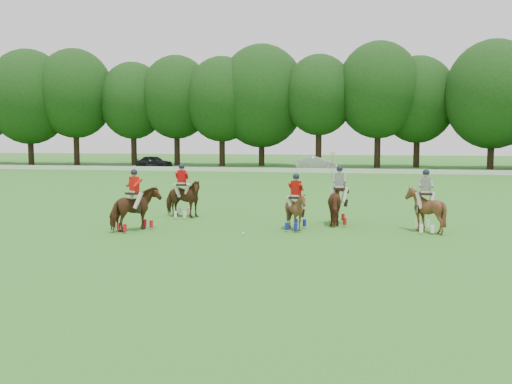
% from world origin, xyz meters
% --- Properties ---
extents(ground, '(180.00, 180.00, 0.00)m').
position_xyz_m(ground, '(0.00, 0.00, 0.00)').
color(ground, '#2F7320').
rests_on(ground, ground).
extents(tree_line, '(117.98, 14.32, 14.75)m').
position_xyz_m(tree_line, '(0.26, 48.05, 8.23)').
color(tree_line, black).
rests_on(tree_line, ground).
extents(boundary_rail, '(120.00, 0.10, 0.44)m').
position_xyz_m(boundary_rail, '(0.00, 38.00, 0.22)').
color(boundary_rail, white).
rests_on(boundary_rail, ground).
extents(car_left, '(4.32, 2.23, 1.41)m').
position_xyz_m(car_left, '(-17.99, 42.50, 0.70)').
color(car_left, black).
rests_on(car_left, ground).
extents(car_mid, '(4.42, 1.78, 1.43)m').
position_xyz_m(car_mid, '(0.22, 42.50, 0.71)').
color(car_mid, '#A7A7AC').
rests_on(car_mid, ground).
extents(polo_red_a, '(1.80, 2.17, 2.38)m').
position_xyz_m(polo_red_a, '(-3.48, 2.29, 0.87)').
color(polo_red_a, '#4D2314').
rests_on(polo_red_a, ground).
extents(polo_red_b, '(1.90, 1.70, 2.40)m').
position_xyz_m(polo_red_b, '(-2.84, 6.14, 0.87)').
color(polo_red_b, '#4D2314').
rests_on(polo_red_b, ground).
extents(polo_red_c, '(1.45, 1.56, 2.20)m').
position_xyz_m(polo_red_c, '(2.58, 3.62, 0.78)').
color(polo_red_c, '#4D2314').
rests_on(polo_red_c, ground).
extents(polo_stripe_a, '(1.30, 2.12, 2.96)m').
position_xyz_m(polo_stripe_a, '(4.16, 5.36, 0.89)').
color(polo_stripe_a, '#4D2314').
rests_on(polo_stripe_a, ground).
extents(polo_stripe_b, '(1.42, 1.58, 2.39)m').
position_xyz_m(polo_stripe_b, '(7.45, 4.14, 0.87)').
color(polo_stripe_b, '#4D2314').
rests_on(polo_stripe_b, ground).
extents(polo_ball, '(0.09, 0.09, 0.09)m').
position_xyz_m(polo_ball, '(0.79, 2.21, 0.04)').
color(polo_ball, white).
rests_on(polo_ball, ground).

